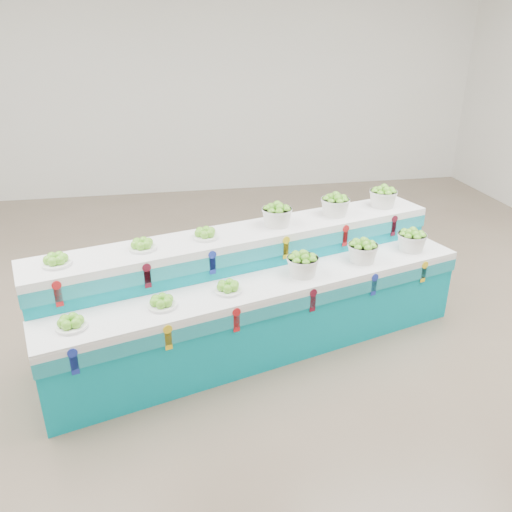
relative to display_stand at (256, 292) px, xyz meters
name	(u,v)px	position (x,y,z in m)	size (l,w,h in m)	color
ground	(236,348)	(-0.21, -0.11, -0.51)	(10.00, 10.00, 0.00)	brown
back_wall	(189,73)	(-0.21, 4.89, 1.49)	(10.00, 10.00, 0.00)	silver
display_stand	(256,292)	(0.00, 0.00, 0.00)	(3.86, 1.00, 1.02)	#0597A8
plate_lower_left	(71,322)	(-1.48, -0.67, 0.26)	(0.23, 0.23, 0.10)	white
plate_lower_mid	(162,301)	(-0.83, -0.49, 0.26)	(0.23, 0.23, 0.10)	white
plate_lower_right	(228,286)	(-0.29, -0.33, 0.26)	(0.23, 0.23, 0.10)	white
basket_lower_left	(303,264)	(0.39, -0.14, 0.32)	(0.28, 0.28, 0.21)	silver
basket_lower_mid	(363,251)	(1.01, 0.04, 0.32)	(0.28, 0.28, 0.21)	silver
basket_lower_right	(412,240)	(1.57, 0.20, 0.32)	(0.28, 0.28, 0.21)	silver
plate_upper_left	(56,259)	(-1.61, -0.21, 0.56)	(0.23, 0.23, 0.10)	white
plate_upper_mid	(142,244)	(-0.96, -0.03, 0.56)	(0.23, 0.23, 0.10)	white
plate_upper_right	(205,233)	(-0.43, 0.13, 0.56)	(0.23, 0.23, 0.10)	white
basket_upper_left	(277,215)	(0.26, 0.32, 0.62)	(0.28, 0.28, 0.21)	silver
basket_upper_mid	(335,205)	(0.88, 0.50, 0.62)	(0.28, 0.28, 0.21)	silver
basket_upper_right	(383,196)	(1.44, 0.66, 0.62)	(0.28, 0.28, 0.21)	silver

